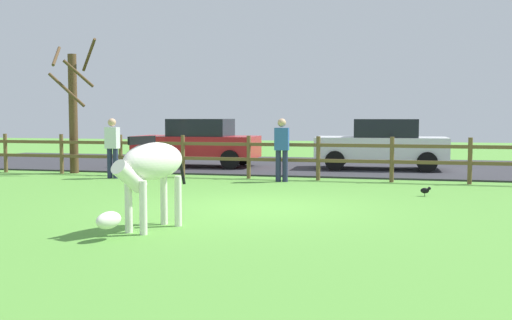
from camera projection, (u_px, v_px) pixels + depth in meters
name	position (u px, v px, depth m)	size (l,w,h in m)	color
ground_plane	(258.00, 207.00, 11.22)	(60.00, 60.00, 0.00)	#549338
parking_asphalt	(324.00, 166.00, 20.22)	(28.00, 7.40, 0.05)	#2D2D33
paddock_fence	(283.00, 155.00, 16.14)	(21.05, 0.11, 1.17)	brown
bare_tree	(73.00, 107.00, 17.83)	(1.40, 1.44, 3.99)	#513A23
zebra	(150.00, 169.00, 8.92)	(0.84, 1.89, 1.41)	white
crow_on_grass	(425.00, 190.00, 12.78)	(0.21, 0.10, 0.20)	black
parked_car_red	(198.00, 142.00, 19.75)	(4.05, 1.97, 1.56)	red
parked_car_white	(382.00, 144.00, 18.74)	(4.05, 1.98, 1.56)	white
visitor_left_of_tree	(282.00, 147.00, 15.56)	(0.37, 0.23, 1.64)	#232847
visitor_right_of_tree	(112.00, 145.00, 16.41)	(0.37, 0.24, 1.64)	#232847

